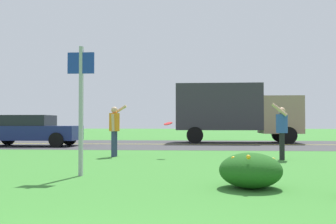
# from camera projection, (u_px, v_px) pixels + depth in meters

# --- Properties ---
(ground_plane) EXTENTS (120.00, 120.00, 0.00)m
(ground_plane) POSITION_uv_depth(u_px,v_px,m) (156.00, 162.00, 10.99)
(ground_plane) COLOR #387A2D
(highway_strip) EXTENTS (120.00, 8.78, 0.01)m
(highway_strip) POSITION_uv_depth(u_px,v_px,m) (175.00, 144.00, 20.04)
(highway_strip) COLOR #38383A
(highway_strip) RESTS_ON ground
(highway_center_stripe) EXTENTS (120.00, 0.16, 0.00)m
(highway_center_stripe) POSITION_uv_depth(u_px,v_px,m) (175.00, 144.00, 20.04)
(highway_center_stripe) COLOR yellow
(highway_center_stripe) RESTS_ON ground
(daylily_clump_front_left) EXTENTS (1.06, 1.09, 0.59)m
(daylily_clump_front_left) POSITION_uv_depth(u_px,v_px,m) (251.00, 170.00, 6.66)
(daylily_clump_front_left) COLOR #1E5619
(daylily_clump_front_left) RESTS_ON ground
(sign_post_near_path) EXTENTS (0.56, 0.10, 2.69)m
(sign_post_near_path) POSITION_uv_depth(u_px,v_px,m) (81.00, 97.00, 8.22)
(sign_post_near_path) COLOR #93969B
(sign_post_near_path) RESTS_ON ground
(person_thrower_orange_shirt) EXTENTS (0.55, 0.51, 1.69)m
(person_thrower_orange_shirt) POSITION_uv_depth(u_px,v_px,m) (114.00, 127.00, 12.82)
(person_thrower_orange_shirt) COLOR orange
(person_thrower_orange_shirt) RESTS_ON ground
(person_catcher_blue_shirt) EXTENTS (0.51, 0.51, 1.69)m
(person_catcher_blue_shirt) POSITION_uv_depth(u_px,v_px,m) (282.00, 128.00, 11.79)
(person_catcher_blue_shirt) COLOR #2D4C9E
(person_catcher_blue_shirt) RESTS_ON ground
(frisbee_red) EXTENTS (0.29, 0.28, 0.14)m
(frisbee_red) POSITION_uv_depth(u_px,v_px,m) (168.00, 124.00, 12.44)
(frisbee_red) COLOR red
(car_navy_center_left) EXTENTS (4.50, 2.00, 1.45)m
(car_navy_center_left) POSITION_uv_depth(u_px,v_px,m) (31.00, 130.00, 18.59)
(car_navy_center_left) COLOR navy
(car_navy_center_left) RESTS_ON ground
(box_truck_tan) EXTENTS (6.70, 2.46, 3.20)m
(box_truck_tan) POSITION_uv_depth(u_px,v_px,m) (235.00, 110.00, 21.83)
(box_truck_tan) COLOR #937F60
(box_truck_tan) RESTS_ON ground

